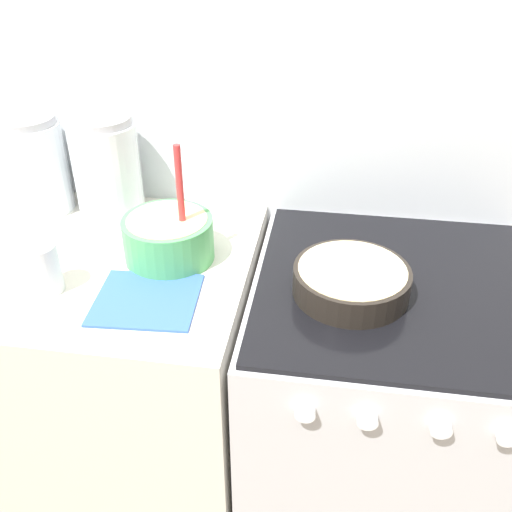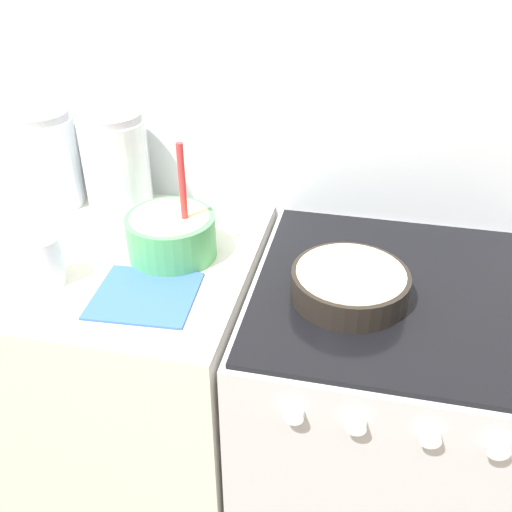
% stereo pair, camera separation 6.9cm
% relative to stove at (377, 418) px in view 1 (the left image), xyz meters
% --- Properties ---
extents(wall_back, '(4.47, 0.05, 2.40)m').
position_rel_stove_xyz_m(wall_back, '(-0.34, 0.35, 0.76)').
color(wall_back, silver).
rests_on(wall_back, ground_plane).
extents(countertop_cabinet, '(0.74, 0.66, 0.88)m').
position_rel_stove_xyz_m(countertop_cabinet, '(-0.71, 0.00, 0.00)').
color(countertop_cabinet, silver).
rests_on(countertop_cabinet, ground_plane).
extents(stove, '(0.66, 0.67, 0.88)m').
position_rel_stove_xyz_m(stove, '(0.00, 0.00, 0.00)').
color(stove, silver).
rests_on(stove, ground_plane).
extents(mixing_bowl, '(0.21, 0.21, 0.29)m').
position_rel_stove_xyz_m(mixing_bowl, '(-0.54, 0.03, 0.50)').
color(mixing_bowl, '#4CA559').
rests_on(mixing_bowl, countertop_cabinet).
extents(baking_pan, '(0.25, 0.25, 0.06)m').
position_rel_stove_xyz_m(baking_pan, '(-0.11, -0.05, 0.48)').
color(baking_pan, black).
rests_on(baking_pan, stove).
extents(storage_jar_left, '(0.18, 0.18, 0.26)m').
position_rel_stove_xyz_m(storage_jar_left, '(-0.96, 0.22, 0.55)').
color(storage_jar_left, silver).
rests_on(storage_jar_left, countertop_cabinet).
extents(storage_jar_middle, '(0.17, 0.17, 0.27)m').
position_rel_stove_xyz_m(storage_jar_middle, '(-0.76, 0.22, 0.56)').
color(storage_jar_middle, silver).
rests_on(storage_jar_middle, countertop_cabinet).
extents(tin_can, '(0.08, 0.08, 0.11)m').
position_rel_stove_xyz_m(tin_can, '(-0.77, -0.14, 0.50)').
color(tin_can, silver).
rests_on(tin_can, countertop_cabinet).
extents(recipe_page, '(0.23, 0.22, 0.01)m').
position_rel_stove_xyz_m(recipe_page, '(-0.54, -0.15, 0.44)').
color(recipe_page, '#3359B2').
rests_on(recipe_page, countertop_cabinet).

